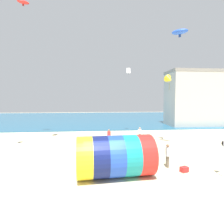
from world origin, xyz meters
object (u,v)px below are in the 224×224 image
at_px(bystander_near_water, 140,133).
at_px(cooler_box, 184,169).
at_px(bystander_mid_beach, 109,136).
at_px(kite_handler, 168,155).
at_px(kite_blue_parafoil, 180,32).
at_px(kite_white_diamond, 128,71).
at_px(kite_yellow_delta, 169,79).
at_px(giant_inflatable_tube, 115,156).
at_px(kite_red_parafoil, 23,2).

xyz_separation_m(bystander_near_water, cooler_box, (0.61, -9.80, -0.62)).
relative_size(bystander_near_water, bystander_mid_beach, 0.99).
height_order(kite_handler, bystander_mid_beach, kite_handler).
relative_size(kite_handler, bystander_near_water, 1.09).
bearing_deg(kite_blue_parafoil, bystander_mid_beach, 152.79).
height_order(kite_white_diamond, kite_yellow_delta, kite_white_diamond).
distance_m(kite_yellow_delta, cooler_box, 10.70).
distance_m(kite_white_diamond, kite_blue_parafoil, 10.07).
bearing_deg(kite_white_diamond, bystander_mid_beach, -119.28).
xyz_separation_m(kite_blue_parafoil, bystander_mid_beach, (-6.49, 3.34, -10.58)).
relative_size(kite_yellow_delta, bystander_near_water, 1.10).
bearing_deg(kite_yellow_delta, giant_inflatable_tube, -131.23).
bearing_deg(bystander_mid_beach, kite_blue_parafoil, -27.21).
bearing_deg(bystander_near_water, kite_yellow_delta, -36.54).
xyz_separation_m(kite_handler, bystander_near_water, (0.20, 8.88, -0.09)).
xyz_separation_m(kite_red_parafoil, bystander_near_water, (14.12, -2.00, -16.02)).
distance_m(kite_handler, kite_blue_parafoil, 11.66).
bearing_deg(bystander_near_water, giant_inflatable_tube, -112.74).
xyz_separation_m(giant_inflatable_tube, bystander_near_water, (4.19, 9.99, -0.53)).
relative_size(kite_handler, bystander_mid_beach, 1.08).
height_order(kite_blue_parafoil, kite_yellow_delta, kite_blue_parafoil).
bearing_deg(kite_handler, kite_white_diamond, 91.58).
xyz_separation_m(giant_inflatable_tube, kite_white_diamond, (3.61, 14.65, 7.91)).
height_order(kite_white_diamond, bystander_mid_beach, kite_white_diamond).
bearing_deg(kite_red_parafoil, kite_yellow_delta, -13.49).
relative_size(kite_handler, kite_red_parafoil, 1.19).
relative_size(kite_red_parafoil, kite_yellow_delta, 0.84).
relative_size(giant_inflatable_tube, bystander_near_water, 3.20).
height_order(kite_white_diamond, cooler_box, kite_white_diamond).
relative_size(bystander_mid_beach, cooler_box, 3.09).
bearing_deg(giant_inflatable_tube, kite_red_parafoil, 129.66).
xyz_separation_m(kite_white_diamond, kite_blue_parafoil, (3.14, -9.32, 2.16)).
height_order(kite_red_parafoil, cooler_box, kite_red_parafoil).
bearing_deg(bystander_mid_beach, kite_yellow_delta, -6.24).
relative_size(kite_yellow_delta, bystander_mid_beach, 1.09).
bearing_deg(cooler_box, bystander_near_water, 93.53).
xyz_separation_m(kite_handler, kite_blue_parafoil, (2.77, 4.22, 10.51)).
xyz_separation_m(kite_white_diamond, kite_yellow_delta, (3.35, -6.71, -2.01)).
bearing_deg(kite_white_diamond, giant_inflatable_tube, -103.84).
xyz_separation_m(kite_red_parafoil, bystander_mid_beach, (10.19, -3.32, -16.01)).
distance_m(bystander_mid_beach, cooler_box, 9.64).
bearing_deg(bystander_mid_beach, bystander_near_water, 18.55).
relative_size(bystander_near_water, cooler_box, 3.05).
bearing_deg(bystander_near_water, kite_blue_parafoil, -61.19).
height_order(giant_inflatable_tube, cooler_box, giant_inflatable_tube).
bearing_deg(cooler_box, kite_handler, 131.24).
distance_m(giant_inflatable_tube, kite_white_diamond, 17.03).
xyz_separation_m(bystander_mid_beach, cooler_box, (4.54, -8.48, -0.63)).
height_order(bystander_near_water, bystander_mid_beach, bystander_mid_beach).
height_order(bystander_mid_beach, cooler_box, bystander_mid_beach).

